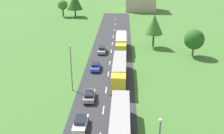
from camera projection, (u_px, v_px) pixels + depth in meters
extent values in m
cube|color=#2B2B30|center=(106.00, 93.00, 48.24)|extent=(10.00, 140.00, 0.06)
cube|color=white|center=(103.00, 110.00, 42.87)|extent=(0.16, 2.40, 0.01)
cube|color=white|center=(106.00, 90.00, 49.21)|extent=(0.16, 2.40, 0.01)
cube|color=white|center=(108.00, 74.00, 55.87)|extent=(0.16, 2.40, 0.01)
cube|color=white|center=(110.00, 63.00, 61.46)|extent=(0.16, 2.40, 0.01)
cube|color=white|center=(111.00, 51.00, 68.75)|extent=(0.16, 2.40, 0.01)
cube|color=white|center=(112.00, 44.00, 74.72)|extent=(0.16, 2.40, 0.01)
cube|color=white|center=(113.00, 37.00, 80.94)|extent=(0.16, 2.40, 0.01)
cube|color=white|center=(114.00, 30.00, 88.19)|extent=(0.16, 2.40, 0.01)
cube|color=white|center=(115.00, 24.00, 95.59)|extent=(0.16, 2.40, 0.01)
cube|color=white|center=(116.00, 19.00, 102.32)|extent=(0.16, 2.40, 0.01)
cube|color=gray|center=(120.00, 119.00, 36.68)|extent=(2.54, 11.08, 2.72)
cube|color=black|center=(120.00, 129.00, 37.26)|extent=(0.94, 10.52, 0.24)
cylinder|color=black|center=(128.00, 116.00, 40.33)|extent=(0.35, 1.00, 1.00)
cylinder|color=black|center=(113.00, 116.00, 40.42)|extent=(0.35, 1.00, 1.00)
cylinder|color=black|center=(128.00, 111.00, 41.56)|extent=(0.35, 1.00, 1.00)
cylinder|color=black|center=(113.00, 111.00, 41.65)|extent=(0.35, 1.00, 1.00)
cube|color=yellow|center=(118.00, 84.00, 47.04)|extent=(2.46, 2.36, 2.96)
cube|color=black|center=(118.00, 84.00, 45.81)|extent=(2.10, 0.12, 1.30)
cube|color=gray|center=(120.00, 67.00, 53.64)|extent=(2.61, 11.38, 2.68)
cube|color=black|center=(119.00, 74.00, 54.22)|extent=(1.01, 10.80, 0.24)
cylinder|color=black|center=(124.00, 93.00, 47.00)|extent=(0.36, 1.00, 1.00)
cylinder|color=black|center=(112.00, 93.00, 47.10)|extent=(0.36, 1.00, 1.00)
cylinder|color=black|center=(125.00, 68.00, 57.36)|extent=(0.36, 1.00, 1.00)
cylinder|color=black|center=(115.00, 68.00, 57.46)|extent=(0.36, 1.00, 1.00)
cylinder|color=black|center=(125.00, 66.00, 58.63)|extent=(0.36, 1.00, 1.00)
cylinder|color=black|center=(115.00, 65.00, 58.73)|extent=(0.36, 1.00, 1.00)
cube|color=yellow|center=(121.00, 50.00, 63.86)|extent=(2.44, 2.36, 2.72)
cube|color=black|center=(121.00, 50.00, 62.64)|extent=(2.10, 0.10, 1.20)
cube|color=beige|center=(121.00, 41.00, 69.50)|extent=(2.50, 9.39, 2.79)
cube|color=black|center=(121.00, 47.00, 70.10)|extent=(0.90, 8.92, 0.24)
cylinder|color=black|center=(125.00, 57.00, 63.78)|extent=(0.35, 1.00, 1.00)
cylinder|color=black|center=(116.00, 56.00, 63.86)|extent=(0.35, 1.00, 1.00)
cylinder|color=black|center=(125.00, 44.00, 72.71)|extent=(0.35, 1.00, 1.00)
cylinder|color=black|center=(117.00, 44.00, 72.79)|extent=(0.35, 1.00, 1.00)
cylinder|color=black|center=(125.00, 43.00, 73.75)|extent=(0.35, 1.00, 1.00)
cylinder|color=black|center=(117.00, 43.00, 73.83)|extent=(0.35, 1.00, 1.00)
cube|color=white|center=(81.00, 124.00, 38.27)|extent=(1.80, 4.15, 0.64)
cube|color=black|center=(81.00, 120.00, 38.26)|extent=(1.49, 2.33, 0.45)
cylinder|color=black|center=(85.00, 132.00, 37.05)|extent=(0.23, 0.64, 0.64)
cylinder|color=black|center=(73.00, 132.00, 37.14)|extent=(0.23, 0.64, 0.64)
cylinder|color=black|center=(88.00, 120.00, 39.65)|extent=(0.23, 0.64, 0.64)
cylinder|color=black|center=(77.00, 120.00, 39.73)|extent=(0.23, 0.64, 0.64)
cube|color=gray|center=(89.00, 96.00, 45.77)|extent=(1.86, 4.06, 0.63)
cube|color=black|center=(89.00, 94.00, 45.38)|extent=(1.53, 2.29, 0.47)
cylinder|color=black|center=(86.00, 94.00, 47.16)|extent=(0.24, 0.65, 0.64)
cylinder|color=black|center=(95.00, 94.00, 47.14)|extent=(0.24, 0.65, 0.64)
cylinder|color=black|center=(84.00, 102.00, 44.63)|extent=(0.24, 0.65, 0.64)
cylinder|color=black|center=(93.00, 102.00, 44.61)|extent=(0.24, 0.65, 0.64)
cube|color=blue|center=(96.00, 67.00, 57.72)|extent=(1.78, 4.30, 0.59)
cube|color=black|center=(96.00, 64.00, 57.72)|extent=(1.49, 2.41, 0.47)
cylinder|color=black|center=(99.00, 71.00, 56.45)|extent=(0.22, 0.64, 0.64)
cylinder|color=black|center=(91.00, 71.00, 56.50)|extent=(0.22, 0.64, 0.64)
cylinder|color=black|center=(100.00, 66.00, 59.15)|extent=(0.22, 0.64, 0.64)
cylinder|color=black|center=(93.00, 65.00, 59.21)|extent=(0.22, 0.64, 0.64)
cube|color=#8C939E|center=(102.00, 50.00, 67.53)|extent=(1.93, 4.32, 0.62)
cube|color=black|center=(102.00, 48.00, 67.50)|extent=(1.57, 2.44, 0.58)
cylinder|color=black|center=(105.00, 54.00, 66.25)|extent=(0.25, 0.65, 0.64)
cylinder|color=black|center=(98.00, 53.00, 66.37)|extent=(0.25, 0.65, 0.64)
cylinder|color=black|center=(106.00, 50.00, 68.93)|extent=(0.25, 0.65, 0.64)
cylinder|color=black|center=(100.00, 50.00, 69.05)|extent=(0.25, 0.65, 0.64)
sphere|color=silver|center=(161.00, 120.00, 26.17)|extent=(0.36, 0.36, 0.36)
cylinder|color=slate|center=(71.00, 69.00, 47.75)|extent=(0.18, 0.18, 8.11)
sphere|color=silver|center=(70.00, 46.00, 46.19)|extent=(0.36, 0.36, 0.36)
cylinder|color=#513823|center=(193.00, 51.00, 65.43)|extent=(0.38, 0.38, 2.28)
sphere|color=#23561E|center=(194.00, 39.00, 64.35)|extent=(4.65, 4.65, 4.65)
cylinder|color=#513823|center=(153.00, 40.00, 71.65)|extent=(0.46, 0.46, 3.45)
cone|color=#38702D|center=(154.00, 24.00, 70.08)|extent=(4.50, 4.50, 4.95)
cylinder|color=#513823|center=(75.00, 13.00, 106.62)|extent=(0.57, 0.57, 2.77)
cone|color=#23561E|center=(75.00, 1.00, 104.93)|extent=(5.70, 5.70, 6.27)
cylinder|color=#513823|center=(63.00, 13.00, 107.00)|extent=(0.56, 0.56, 3.01)
sphere|color=#38702D|center=(63.00, 5.00, 105.91)|extent=(3.73, 3.73, 3.73)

